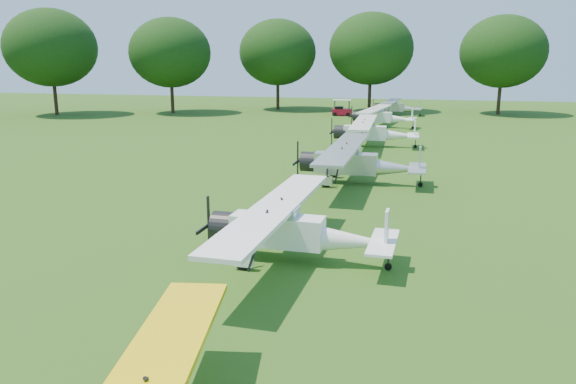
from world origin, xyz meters
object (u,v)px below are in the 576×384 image
Objects in this scene: aircraft_4 at (356,160)px; golf_cart at (341,110)px; aircraft_5 at (372,131)px; aircraft_6 at (381,115)px; aircraft_7 at (395,106)px; aircraft_3 at (292,227)px.

golf_cart is (-5.96, 38.11, -0.71)m from aircraft_4.
aircraft_5 reaches higher than aircraft_6.
aircraft_6 reaches higher than aircraft_7.
aircraft_4 reaches higher than aircraft_6.
aircraft_7 is at bearing 93.72° from aircraft_6.
aircraft_3 is 40.35m from aircraft_6.
aircraft_3 is 0.93× the size of aircraft_4.
aircraft_4 is 38.58m from golf_cart.
aircraft_5 is 26.17m from aircraft_7.
aircraft_3 is 0.98× the size of aircraft_5.
aircraft_5 reaches higher than golf_cart.
aircraft_5 is 1.15× the size of aircraft_7.
aircraft_7 is 4.12× the size of golf_cart.
aircraft_3 is at bearing -87.36° from golf_cart.
aircraft_5 is at bearing -81.37° from aircraft_6.
aircraft_3 is at bearing -92.74° from aircraft_4.
aircraft_7 is 6.86m from golf_cart.
aircraft_4 reaches higher than aircraft_3.
aircraft_4 reaches higher than aircraft_7.
aircraft_5 reaches higher than aircraft_3.
golf_cart is (-6.52, -2.09, -0.47)m from aircraft_7.
golf_cart is at bearing -157.05° from aircraft_7.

